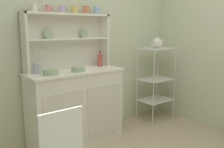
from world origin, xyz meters
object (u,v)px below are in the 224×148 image
(hutch_shelf_unit, at_px, (67,37))
(cup_cream_0, at_px, (34,8))
(bowl_mixing_large, at_px, (51,72))
(jam_bottle, at_px, (100,60))
(utensil_jar, at_px, (37,68))
(porcelain_teapot, at_px, (157,43))
(bakers_rack, at_px, (156,75))
(hutch_cabinet, at_px, (76,106))

(hutch_shelf_unit, bearing_deg, cup_cream_0, -173.99)
(bowl_mixing_large, xyz_separation_m, jam_bottle, (0.75, 0.16, 0.05))
(cup_cream_0, height_order, utensil_jar, cup_cream_0)
(porcelain_teapot, bearing_deg, bowl_mixing_large, -179.55)
(hutch_shelf_unit, xyz_separation_m, bakers_rack, (1.33, -0.22, -0.59))
(bakers_rack, bearing_deg, bowl_mixing_large, -179.55)
(hutch_shelf_unit, relative_size, utensil_jar, 4.50)
(hutch_cabinet, distance_m, bowl_mixing_large, 0.57)
(bowl_mixing_large, bearing_deg, hutch_cabinet, 12.55)
(cup_cream_0, relative_size, bowl_mixing_large, 0.51)
(hutch_cabinet, relative_size, cup_cream_0, 13.59)
(cup_cream_0, xyz_separation_m, bowl_mixing_large, (0.06, -0.20, -0.66))
(hutch_shelf_unit, bearing_deg, bowl_mixing_large, -144.27)
(bakers_rack, height_order, porcelain_teapot, porcelain_teapot)
(bakers_rack, relative_size, bowl_mixing_large, 6.67)
(hutch_cabinet, relative_size, utensil_jar, 4.81)
(hutch_cabinet, xyz_separation_m, utensil_jar, (-0.42, 0.08, 0.49))
(cup_cream_0, height_order, porcelain_teapot, cup_cream_0)
(bakers_rack, relative_size, jam_bottle, 5.54)
(utensil_jar, bearing_deg, jam_bottle, 0.58)
(bowl_mixing_large, xyz_separation_m, porcelain_teapot, (1.66, 0.01, 0.24))
(cup_cream_0, xyz_separation_m, porcelain_teapot, (1.72, -0.18, -0.42))
(jam_bottle, height_order, utensil_jar, utensil_jar)
(hutch_shelf_unit, distance_m, porcelain_teapot, 1.35)
(hutch_cabinet, height_order, bakers_rack, bakers_rack)
(bakers_rack, bearing_deg, jam_bottle, 170.87)
(bowl_mixing_large, bearing_deg, jam_bottle, 12.07)
(hutch_shelf_unit, distance_m, cup_cream_0, 0.50)
(jam_bottle, bearing_deg, porcelain_teapot, -9.15)
(hutch_cabinet, bearing_deg, bakers_rack, -2.60)
(utensil_jar, bearing_deg, bakers_rack, -4.52)
(porcelain_teapot, bearing_deg, hutch_cabinet, 177.40)
(bakers_rack, relative_size, cup_cream_0, 12.96)
(bowl_mixing_large, relative_size, porcelain_teapot, 0.67)
(bakers_rack, relative_size, porcelain_teapot, 4.47)
(cup_cream_0, xyz_separation_m, jam_bottle, (0.81, -0.04, -0.61))
(hutch_cabinet, xyz_separation_m, hutch_shelf_unit, (0.00, 0.16, 0.81))
(hutch_cabinet, height_order, utensil_jar, utensil_jar)
(hutch_shelf_unit, relative_size, bakers_rack, 0.98)
(bakers_rack, bearing_deg, hutch_cabinet, 177.40)
(utensil_jar, bearing_deg, bowl_mixing_large, -59.80)
(cup_cream_0, distance_m, utensil_jar, 0.63)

